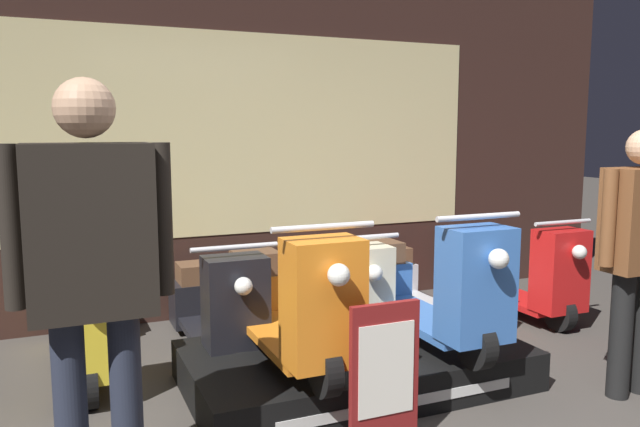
% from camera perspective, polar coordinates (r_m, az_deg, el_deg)
% --- Properties ---
extents(shop_wall_back, '(7.56, 0.09, 3.20)m').
position_cam_1_polar(shop_wall_back, '(5.44, -6.15, 7.71)').
color(shop_wall_back, '#331E19').
rests_on(shop_wall_back, ground_plane).
extents(display_platform, '(2.08, 1.16, 0.24)m').
position_cam_1_polar(display_platform, '(4.05, 3.21, -13.66)').
color(display_platform, black).
rests_on(display_platform, ground_plane).
extents(scooter_display_left, '(0.55, 1.56, 0.89)m').
position_cam_1_polar(scooter_display_left, '(3.68, -3.00, -8.28)').
color(scooter_display_left, black).
rests_on(scooter_display_left, display_platform).
extents(scooter_display_right, '(0.55, 1.56, 0.89)m').
position_cam_1_polar(scooter_display_right, '(4.09, 9.53, -6.75)').
color(scooter_display_right, black).
rests_on(scooter_display_right, display_platform).
extents(scooter_backrow_0, '(0.55, 1.56, 0.89)m').
position_cam_1_polar(scooter_backrow_0, '(4.39, -20.87, -9.41)').
color(scooter_backrow_0, black).
rests_on(scooter_backrow_0, ground_plane).
extents(scooter_backrow_1, '(0.55, 1.56, 0.89)m').
position_cam_1_polar(scooter_backrow_1, '(4.50, -9.50, -8.58)').
color(scooter_backrow_1, black).
rests_on(scooter_backrow_1, ground_plane).
extents(scooter_backrow_2, '(0.55, 1.56, 0.89)m').
position_cam_1_polar(scooter_backrow_2, '(4.77, 0.90, -7.52)').
color(scooter_backrow_2, black).
rests_on(scooter_backrow_2, ground_plane).
extents(scooter_backrow_3, '(0.55, 1.56, 0.89)m').
position_cam_1_polar(scooter_backrow_3, '(5.18, 9.87, -6.41)').
color(scooter_backrow_3, black).
rests_on(scooter_backrow_3, ground_plane).
extents(scooter_backrow_4, '(0.55, 1.56, 0.89)m').
position_cam_1_polar(scooter_backrow_4, '(5.70, 17.34, -5.36)').
color(scooter_backrow_4, black).
rests_on(scooter_backrow_4, ground_plane).
extents(person_left_browsing, '(0.64, 0.27, 1.79)m').
position_cam_1_polar(person_left_browsing, '(2.63, -20.13, -3.98)').
color(person_left_browsing, '#232838').
rests_on(person_left_browsing, ground_plane).
extents(person_right_browsing, '(0.58, 0.24, 1.60)m').
position_cam_1_polar(person_right_browsing, '(4.12, 27.11, -2.35)').
color(person_right_browsing, black).
rests_on(person_right_browsing, ground_plane).
extents(price_sign_board, '(0.37, 0.04, 0.77)m').
position_cam_1_polar(price_sign_board, '(3.15, 5.91, -14.80)').
color(price_sign_board, maroon).
rests_on(price_sign_board, ground_plane).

